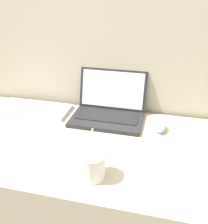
{
  "coord_description": "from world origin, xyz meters",
  "views": [
    {
      "loc": [
        0.34,
        -0.58,
        1.4
      ],
      "look_at": [
        0.08,
        0.49,
        0.84
      ],
      "focal_mm": 42.0,
      "sensor_mm": 36.0,
      "label": 1
    }
  ],
  "objects": [
    {
      "name": "wall_back",
      "position": [
        0.0,
        0.73,
        1.25
      ],
      "size": [
        7.0,
        0.04,
        2.5
      ],
      "color": "#BCB299",
      "rests_on": "ground_plane"
    },
    {
      "name": "laptop",
      "position": [
        0.08,
        0.59,
        0.81
      ],
      "size": [
        0.36,
        0.28,
        0.22
      ],
      "color": "#232326",
      "rests_on": "desk"
    },
    {
      "name": "computer_mouse",
      "position": [
        0.34,
        0.52,
        0.77
      ],
      "size": [
        0.06,
        0.1,
        0.04
      ],
      "color": "#B2B2B7",
      "rests_on": "desk"
    },
    {
      "name": "external_keyboard",
      "position": [
        -0.34,
        0.57,
        0.77
      ],
      "size": [
        0.39,
        0.18,
        0.02
      ],
      "color": "silver",
      "rests_on": "desk"
    },
    {
      "name": "drink_cup",
      "position": [
        0.12,
        0.13,
        0.81
      ],
      "size": [
        0.1,
        0.1,
        0.19
      ],
      "color": "white",
      "rests_on": "desk"
    },
    {
      "name": "desk",
      "position": [
        0.0,
        0.34,
        0.38
      ],
      "size": [
        1.36,
        0.69,
        0.76
      ],
      "color": "beige",
      "rests_on": "ground_plane"
    }
  ]
}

